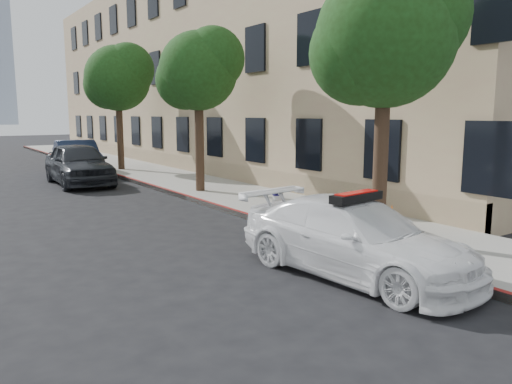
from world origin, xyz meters
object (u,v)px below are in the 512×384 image
Objects in this scene: police_car at (355,238)px; parked_car_mid at (79,164)px; traffic_cone at (391,220)px; parked_car_far at (77,158)px; fire_hydrant at (277,204)px.

police_car is 14.02m from parked_car_mid.
parked_car_mid reaches higher than traffic_cone.
parked_car_mid is 3.20m from parked_car_far.
police_car is at bearing -127.98° from fire_hydrant.
parked_car_far is at bearing 76.01° from fire_hydrant.
parked_car_far is 16.17m from traffic_cone.
traffic_cone is (0.95, -2.82, -0.04)m from fire_hydrant.
parked_car_far is at bearing 78.09° from parked_car_mid.
parked_car_far is 6.85× the size of traffic_cone.
parked_car_mid is 6.21× the size of fire_hydrant.
parked_car_mid is 13.26m from traffic_cone.
parked_car_mid is 10.29m from fire_hydrant.
parked_car_mid is at bearing 82.06° from fire_hydrant.
police_car is at bearing -82.49° from parked_car_far.
police_car is 2.47m from traffic_cone.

